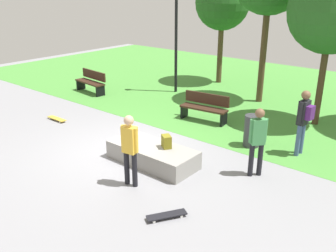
% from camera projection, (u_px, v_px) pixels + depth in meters
% --- Properties ---
extents(ground_plane, '(28.00, 28.00, 0.00)m').
position_uv_depth(ground_plane, '(123.00, 150.00, 10.20)').
color(ground_plane, gray).
extents(grass_lawn, '(26.60, 12.12, 0.01)m').
position_uv_depth(grass_lawn, '(256.00, 91.00, 15.92)').
color(grass_lawn, '#478C38').
rests_on(grass_lawn, ground_plane).
extents(concrete_ledge, '(2.34, 1.03, 0.46)m').
position_uv_depth(concrete_ledge, '(152.00, 154.00, 9.39)').
color(concrete_ledge, gray).
rests_on(concrete_ledge, ground_plane).
extents(backpack_on_ledge, '(0.34, 0.32, 0.32)m').
position_uv_depth(backpack_on_ledge, '(166.00, 142.00, 9.18)').
color(backpack_on_ledge, olive).
rests_on(backpack_on_ledge, concrete_ledge).
extents(skater_performing_trick, '(0.43, 0.24, 1.67)m').
position_uv_depth(skater_performing_trick, '(130.00, 146.00, 8.09)').
color(skater_performing_trick, black).
rests_on(skater_performing_trick, ground_plane).
extents(skater_watching, '(0.36, 0.37, 1.68)m').
position_uv_depth(skater_watching, '(258.00, 137.00, 8.51)').
color(skater_watching, black).
rests_on(skater_watching, ground_plane).
extents(skateboard_by_ledge, '(0.59, 0.78, 0.08)m').
position_uv_depth(skateboard_by_ledge, '(167.00, 215.00, 7.20)').
color(skateboard_by_ledge, black).
rests_on(skateboard_by_ledge, ground_plane).
extents(skateboard_spare, '(0.80, 0.21, 0.08)m').
position_uv_depth(skateboard_spare, '(57.00, 119.00, 12.40)').
color(skateboard_spare, gold).
rests_on(skateboard_spare, ground_plane).
extents(park_bench_far_left, '(1.64, 0.64, 0.91)m').
position_uv_depth(park_bench_far_left, '(91.00, 81.00, 15.51)').
color(park_bench_far_left, '#331E14').
rests_on(park_bench_far_left, ground_plane).
extents(park_bench_by_oak, '(1.65, 0.66, 0.91)m').
position_uv_depth(park_bench_by_oak, '(205.00, 107.00, 12.25)').
color(park_bench_by_oak, '#331E14').
rests_on(park_bench_by_oak, ground_plane).
extents(tree_slender_maple, '(2.38, 2.38, 4.75)m').
position_uv_depth(tree_slender_maple, '(222.00, 3.00, 16.06)').
color(tree_slender_maple, '#4C3823').
rests_on(tree_slender_maple, grass_lawn).
extents(tree_tall_oak, '(2.59, 2.59, 4.88)m').
position_uv_depth(tree_tall_oak, '(332.00, 10.00, 10.86)').
color(tree_tall_oak, '#42301E').
rests_on(tree_tall_oak, grass_lawn).
extents(lamp_post, '(0.28, 0.28, 4.85)m').
position_uv_depth(lamp_post, '(176.00, 22.00, 14.75)').
color(lamp_post, black).
rests_on(lamp_post, ground_plane).
extents(trash_bin, '(0.45, 0.45, 0.91)m').
position_uv_depth(trash_bin, '(252.00, 131.00, 10.31)').
color(trash_bin, '#333338').
rests_on(trash_bin, ground_plane).
extents(pedestrian_with_backpack, '(0.37, 0.43, 1.77)m').
position_uv_depth(pedestrian_with_backpack, '(304.00, 117.00, 9.55)').
color(pedestrian_with_backpack, '#3F5184').
rests_on(pedestrian_with_backpack, ground_plane).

